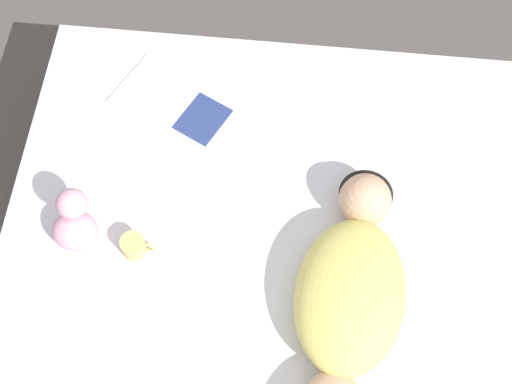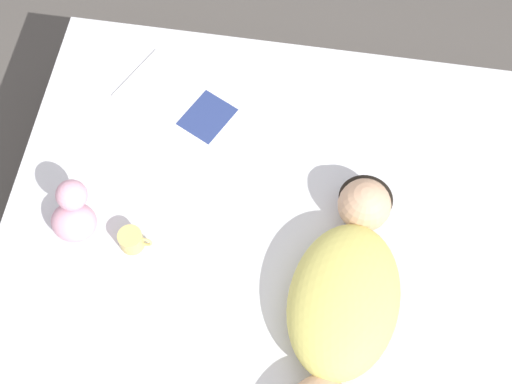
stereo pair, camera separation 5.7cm
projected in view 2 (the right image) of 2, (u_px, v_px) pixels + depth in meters
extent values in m
plane|color=#4C4742|center=(258.00, 348.00, 2.78)|extent=(12.00, 12.00, 0.00)
cube|color=beige|center=(258.00, 339.00, 2.66)|extent=(1.93, 2.26, 0.28)
cube|color=silver|center=(258.00, 320.00, 2.44)|extent=(1.87, 2.20, 0.21)
ellipsoid|color=#D1C660|center=(344.00, 300.00, 2.26)|extent=(0.41, 0.56, 0.19)
ellipsoid|color=black|center=(366.00, 198.00, 2.42)|extent=(0.20, 0.19, 0.10)
sphere|color=tan|center=(364.00, 205.00, 2.41)|extent=(0.18, 0.18, 0.18)
cube|color=white|center=(158.00, 87.00, 2.73)|extent=(0.33, 0.35, 0.01)
cube|color=white|center=(207.00, 117.00, 2.67)|extent=(0.33, 0.35, 0.01)
cube|color=navy|center=(207.00, 117.00, 2.66)|extent=(0.22, 0.24, 0.00)
cylinder|color=tan|center=(131.00, 240.00, 2.41)|extent=(0.08, 0.08, 0.08)
cylinder|color=black|center=(130.00, 236.00, 2.38)|extent=(0.07, 0.07, 0.00)
torus|color=tan|center=(145.00, 242.00, 2.41)|extent=(0.05, 0.01, 0.05)
ellipsoid|color=#DB9EB2|center=(74.00, 222.00, 2.41)|extent=(0.15, 0.14, 0.13)
sphere|color=#DB9EB2|center=(72.00, 195.00, 2.35)|extent=(0.11, 0.11, 0.11)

